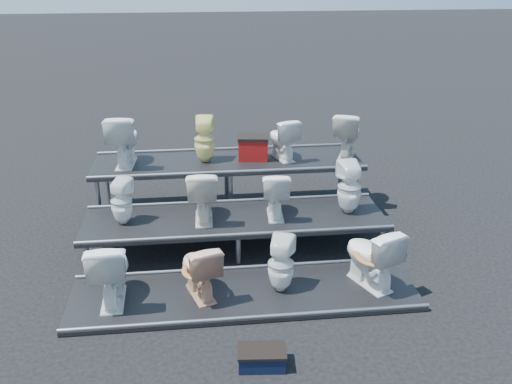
{
  "coord_description": "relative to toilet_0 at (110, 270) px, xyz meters",
  "views": [
    {
      "loc": [
        -0.56,
        -7.24,
        3.8
      ],
      "look_at": [
        0.31,
        0.1,
        0.79
      ],
      "focal_mm": 40.0,
      "sensor_mm": 36.0,
      "label": 1
    }
  ],
  "objects": [
    {
      "name": "toilet_8",
      "position": [
        -0.02,
        2.6,
        0.8
      ],
      "size": [
        0.5,
        0.82,
        0.8
      ],
      "primitive_type": "imported",
      "rotation": [
        0.0,
        0.0,
        3.07
      ],
      "color": "white",
      "rests_on": "tier_back"
    },
    {
      "name": "toilet_11",
      "position": [
        3.49,
        2.6,
        0.76
      ],
      "size": [
        0.65,
        0.82,
        0.73
      ],
      "primitive_type": "imported",
      "rotation": [
        0.0,
        0.0,
        2.74
      ],
      "color": "silver",
      "rests_on": "tier_back"
    },
    {
      "name": "toilet_9",
      "position": [
        1.21,
        2.6,
        0.75
      ],
      "size": [
        0.36,
        0.37,
        0.72
      ],
      "primitive_type": "imported",
      "rotation": [
        0.0,
        0.0,
        3.02
      ],
      "color": "#F6F096",
      "rests_on": "tier_back"
    },
    {
      "name": "toilet_10",
      "position": [
        2.44,
        2.6,
        0.73
      ],
      "size": [
        0.53,
        0.72,
        0.66
      ],
      "primitive_type": "imported",
      "rotation": [
        0.0,
        0.0,
        3.41
      ],
      "color": "white",
      "rests_on": "tier_back"
    },
    {
      "name": "toilet_4",
      "position": [
        0.03,
        1.3,
        0.31
      ],
      "size": [
        0.38,
        0.39,
        0.64
      ],
      "primitive_type": "imported",
      "rotation": [
        0.0,
        0.0,
        2.71
      ],
      "color": "white",
      "rests_on": "tier_mid"
    },
    {
      "name": "toilet_5",
      "position": [
        1.13,
        1.3,
        0.36
      ],
      "size": [
        0.44,
        0.74,
        0.74
      ],
      "primitive_type": "imported",
      "rotation": [
        0.0,
        0.0,
        3.11
      ],
      "color": "silver",
      "rests_on": "tier_mid"
    },
    {
      "name": "toilet_3",
      "position": [
        3.13,
        0.0,
        -0.01
      ],
      "size": [
        0.71,
        0.89,
        0.79
      ],
      "primitive_type": "imported",
      "rotation": [
        0.0,
        0.0,
        3.54
      ],
      "color": "white",
      "rests_on": "tier_front"
    },
    {
      "name": "step_stool",
      "position": [
        1.62,
        -1.31,
        -0.38
      ],
      "size": [
        0.49,
        0.32,
        0.17
      ],
      "primitive_type": "cube",
      "rotation": [
        0.0,
        0.0,
        -0.09
      ],
      "color": "black",
      "rests_on": "ground"
    },
    {
      "name": "tier_back",
      "position": [
        1.57,
        2.6,
        -0.04
      ],
      "size": [
        4.2,
        1.2,
        0.86
      ],
      "primitive_type": "cube",
      "color": "black",
      "rests_on": "ground"
    },
    {
      "name": "toilet_7",
      "position": [
        3.19,
        1.3,
        0.37
      ],
      "size": [
        0.37,
        0.38,
        0.75
      ],
      "primitive_type": "imported",
      "rotation": [
        0.0,
        0.0,
        3.23
      ],
      "color": "white",
      "rests_on": "tier_mid"
    },
    {
      "name": "toilet_6",
      "position": [
        2.13,
        1.3,
        0.33
      ],
      "size": [
        0.42,
        0.69,
        0.67
      ],
      "primitive_type": "imported",
      "rotation": [
        0.0,
        0.0,
        3.07
      ],
      "color": "white",
      "rests_on": "tier_mid"
    },
    {
      "name": "toilet_0",
      "position": [
        0.0,
        0.0,
        0.0
      ],
      "size": [
        0.47,
        0.81,
        0.81
      ],
      "primitive_type": "imported",
      "rotation": [
        0.0,
        0.0,
        3.16
      ],
      "color": "white",
      "rests_on": "tier_front"
    },
    {
      "name": "tier_front",
      "position": [
        1.57,
        0.0,
        -0.44
      ],
      "size": [
        4.2,
        1.2,
        0.06
      ],
      "primitive_type": "cube",
      "color": "black",
      "rests_on": "ground"
    },
    {
      "name": "toilet_2",
      "position": [
        2.01,
        0.0,
        -0.05
      ],
      "size": [
        0.41,
        0.42,
        0.7
      ],
      "primitive_type": "imported",
      "rotation": [
        0.0,
        0.0,
        2.76
      ],
      "color": "white",
      "rests_on": "tier_front"
    },
    {
      "name": "tier_mid",
      "position": [
        1.57,
        1.3,
        -0.24
      ],
      "size": [
        4.2,
        1.2,
        0.46
      ],
      "primitive_type": "cube",
      "color": "black",
      "rests_on": "ground"
    },
    {
      "name": "red_crate",
      "position": [
        1.98,
        2.63,
        0.56
      ],
      "size": [
        0.5,
        0.43,
        0.33
      ],
      "primitive_type": "cube",
      "rotation": [
        0.0,
        0.0,
        -0.15
      ],
      "color": "maroon",
      "rests_on": "tier_back"
    },
    {
      "name": "ground",
      "position": [
        1.57,
        1.3,
        -0.47
      ],
      "size": [
        80.0,
        80.0,
        0.0
      ],
      "primitive_type": "plane",
      "color": "black",
      "rests_on": "ground"
    },
    {
      "name": "toilet_1",
      "position": [
        1.03,
        0.0,
        -0.05
      ],
      "size": [
        0.58,
        0.78,
        0.7
      ],
      "primitive_type": "imported",
      "rotation": [
        0.0,
        0.0,
        3.44
      ],
      "color": "#D8A484",
      "rests_on": "tier_front"
    }
  ]
}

